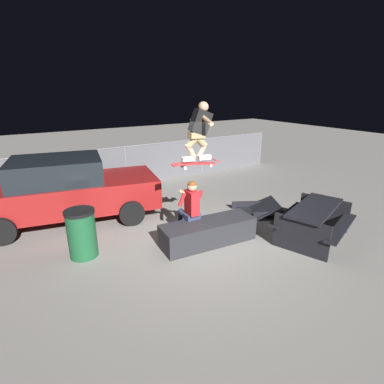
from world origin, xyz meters
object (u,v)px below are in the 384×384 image
object	(u,v)px
skateboard	(196,164)
picnic_table_back	(314,217)
trash_bin	(82,233)
person_sitting_on_ledge	(190,206)
kicker_ramp	(259,211)
parked_car	(66,189)
skater_airborne	(199,129)
ledge_box_main	(208,232)

from	to	relation	value
skateboard	picnic_table_back	size ratio (longest dim) A/B	0.51
picnic_table_back	trash_bin	size ratio (longest dim) A/B	2.15
trash_bin	picnic_table_back	bearing A→B (deg)	-23.36
person_sitting_on_ledge	kicker_ramp	world-z (taller)	person_sitting_on_ledge
skateboard	trash_bin	size ratio (longest dim) A/B	1.09
person_sitting_on_ledge	kicker_ramp	bearing A→B (deg)	4.76
kicker_ramp	picnic_table_back	distance (m)	1.67
parked_car	picnic_table_back	bearing A→B (deg)	-42.11
person_sitting_on_ledge	parked_car	distance (m)	3.15
parked_car	skater_airborne	bearing A→B (deg)	-49.05
person_sitting_on_ledge	picnic_table_back	size ratio (longest dim) A/B	0.64
skateboard	parked_car	xyz separation A→B (m)	(-2.13, 2.51, -0.88)
skateboard	picnic_table_back	xyz separation A→B (m)	(2.12, -1.33, -1.17)
picnic_table_back	trash_bin	xyz separation A→B (m)	(-4.36, 1.88, -0.02)
kicker_ramp	person_sitting_on_ledge	bearing A→B (deg)	-175.24
skater_airborne	picnic_table_back	xyz separation A→B (m)	(2.07, -1.32, -1.86)
kicker_ramp	parked_car	bearing A→B (deg)	152.41
picnic_table_back	parked_car	world-z (taller)	parked_car
ledge_box_main	kicker_ramp	world-z (taller)	ledge_box_main
trash_bin	person_sitting_on_ledge	bearing A→B (deg)	-11.84
person_sitting_on_ledge	kicker_ramp	xyz separation A→B (m)	(2.22, 0.18, -0.67)
trash_bin	ledge_box_main	bearing A→B (deg)	-19.86
ledge_box_main	skater_airborne	bearing A→B (deg)	100.12
kicker_ramp	skater_airborne	bearing A→B (deg)	-171.91
ledge_box_main	skater_airborne	xyz separation A→B (m)	(-0.05, 0.29, 2.11)
skateboard	picnic_table_back	bearing A→B (deg)	-32.14
skater_airborne	kicker_ramp	xyz separation A→B (m)	(2.07, 0.29, -2.29)
kicker_ramp	picnic_table_back	world-z (taller)	picnic_table_back
skater_airborne	trash_bin	distance (m)	3.01
ledge_box_main	picnic_table_back	bearing A→B (deg)	-27.21
ledge_box_main	parked_car	bearing A→B (deg)	128.54
skater_airborne	picnic_table_back	size ratio (longest dim) A/B	0.55
skater_airborne	kicker_ramp	distance (m)	3.10
ledge_box_main	skater_airborne	world-z (taller)	skater_airborne
ledge_box_main	trash_bin	xyz separation A→B (m)	(-2.35, 0.85, 0.24)
kicker_ramp	trash_bin	world-z (taller)	trash_bin
kicker_ramp	picnic_table_back	size ratio (longest dim) A/B	0.64
ledge_box_main	skateboard	bearing A→B (deg)	109.91
skateboard	skater_airborne	xyz separation A→B (m)	(0.06, -0.01, 0.69)
ledge_box_main	parked_car	world-z (taller)	parked_car
trash_bin	parked_car	size ratio (longest dim) A/B	0.21
skateboard	person_sitting_on_ledge	bearing A→B (deg)	134.01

